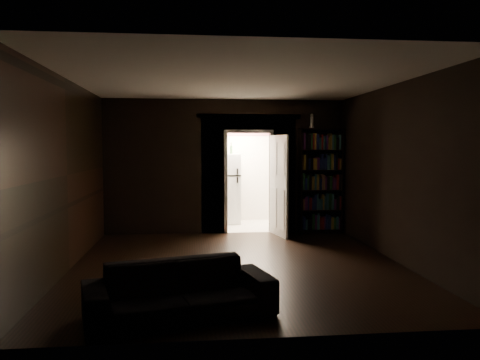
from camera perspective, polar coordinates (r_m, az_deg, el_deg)
The scene contains 9 objects.
ground at distance 7.27m, azimuth -0.23°, elevation -10.35°, with size 5.50×5.50×0.00m, color black.
room_walls at distance 8.11m, azimuth -1.06°, elevation 3.16°, with size 5.02×5.61×2.84m.
kitchen_alcove at distance 10.96m, azimuth 0.35°, elevation 0.91°, with size 2.20×1.80×2.60m.
sofa at distance 5.11m, azimuth -7.33°, elevation -12.20°, with size 1.97×0.85×0.76m, color black.
bookshelf at distance 9.99m, azimuth 9.75°, elevation -0.08°, with size 0.90×0.32×2.20m, color black.
refrigerator at distance 11.11m, azimuth -1.94°, elevation -1.05°, with size 0.74×0.68×1.65m, color white.
door at distance 9.52m, azimuth 4.75°, elevation -0.69°, with size 0.85×0.05×2.05m, color silver.
figurine at distance 9.87m, azimuth 8.74°, elevation 7.13°, with size 0.10×0.10×0.30m, color silver.
bottles at distance 11.07m, azimuth -2.24°, elevation 3.90°, with size 0.66×0.08×0.27m, color black.
Camera 1 is at (-0.70, -7.01, 1.80)m, focal length 35.00 mm.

